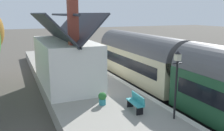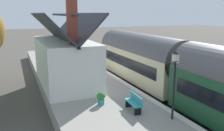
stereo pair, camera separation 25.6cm
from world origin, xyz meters
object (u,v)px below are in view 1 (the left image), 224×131
object	(u,v)px
train	(183,75)
planter_edge_near	(61,52)
bench_near_building	(70,55)
station_sign_board	(89,53)
bench_mid_platform	(136,102)
station_building	(65,60)
lamp_post_platform	(177,72)
planter_by_door	(79,61)
planter_under_sign	(102,98)
planter_bench_left	(44,53)
planter_bench_right	(73,60)

from	to	relation	value
train	planter_edge_near	world-z (taller)	train
bench_near_building	station_sign_board	xyz separation A→B (m)	(-3.58, -0.97, 0.71)
train	bench_mid_platform	distance (m)	4.02
station_building	lamp_post_platform	world-z (taller)	station_building
planter_by_door	planter_under_sign	bearing A→B (deg)	171.11
lamp_post_platform	station_sign_board	world-z (taller)	lamp_post_platform
bench_near_building	planter_edge_near	world-z (taller)	bench_near_building
planter_bench_left	planter_edge_near	bearing A→B (deg)	-95.43
station_building	bench_near_building	size ratio (longest dim) A/B	5.90
planter_bench_left	planter_bench_right	xyz separation A→B (m)	(-5.41, -2.15, -0.01)
train	planter_bench_right	distance (m)	12.91
planter_by_door	planter_bench_right	distance (m)	0.86
planter_under_sign	station_sign_board	distance (m)	10.62
train	station_building	xyz separation A→B (m)	(5.56, 6.04, 0.39)
train	planter_by_door	world-z (taller)	train
bench_mid_platform	planter_under_sign	world-z (taller)	bench_mid_platform
planter_bench_right	planter_bench_left	bearing A→B (deg)	21.63
station_building	lamp_post_platform	size ratio (longest dim) A/B	2.51
station_building	planter_under_sign	xyz separation A→B (m)	(-5.05, -0.92, -1.34)
bench_mid_platform	planter_bench_left	xyz separation A→B (m)	(18.67, 2.13, -0.16)
planter_edge_near	lamp_post_platform	size ratio (longest dim) A/B	0.26
planter_under_sign	bench_mid_platform	bearing A→B (deg)	-138.35
bench_near_building	planter_under_sign	size ratio (longest dim) A/B	1.89
train	bench_near_building	world-z (taller)	train
planter_bench_left	planter_edge_near	size ratio (longest dim) A/B	0.74
lamp_post_platform	planter_bench_left	bearing A→B (deg)	9.41
train	station_building	world-z (taller)	station_building
station_building	planter_by_door	distance (m)	6.68
planter_edge_near	bench_near_building	bearing A→B (deg)	-173.21
planter_by_door	station_sign_board	distance (m)	1.40
station_building	bench_mid_platform	xyz separation A→B (m)	(-6.53, -2.23, -1.25)
planter_under_sign	planter_edge_near	world-z (taller)	planter_edge_near
lamp_post_platform	planter_under_sign	bearing A→B (deg)	39.58
train	planter_under_sign	size ratio (longest dim) A/B	28.84
train	bench_near_building	distance (m)	14.83
station_building	planter_under_sign	distance (m)	5.31
planter_by_door	planter_bench_right	bearing A→B (deg)	27.83
train	bench_mid_platform	xyz separation A→B (m)	(-0.96, 3.81, -0.85)
bench_mid_platform	planter_bench_right	bearing A→B (deg)	-0.06
planter_under_sign	planter_by_door	distance (m)	11.16
train	planter_under_sign	xyz separation A→B (m)	(0.51, 5.12, -0.94)
planter_bench_left	planter_by_door	world-z (taller)	planter_by_door
station_building	station_sign_board	size ratio (longest dim) A/B	5.31
bench_near_building	planter_bench_right	bearing A→B (deg)	173.42
bench_mid_platform	lamp_post_platform	world-z (taller)	lamp_post_platform
train	station_sign_board	world-z (taller)	train
planter_under_sign	planter_by_door	world-z (taller)	planter_under_sign
bench_mid_platform	station_sign_board	distance (m)	11.84
station_building	planter_bench_right	distance (m)	7.24
planter_edge_near	planter_under_sign	bearing A→B (deg)	176.00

